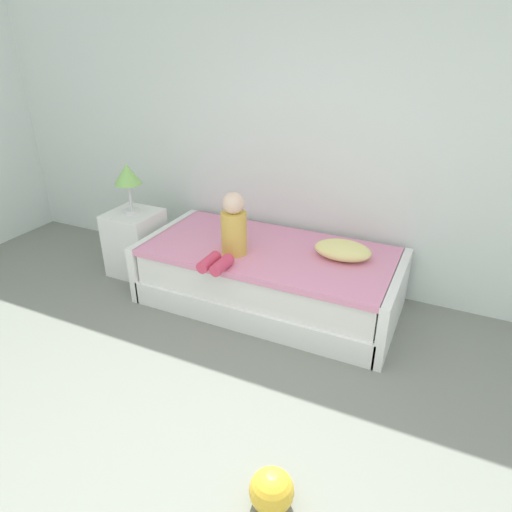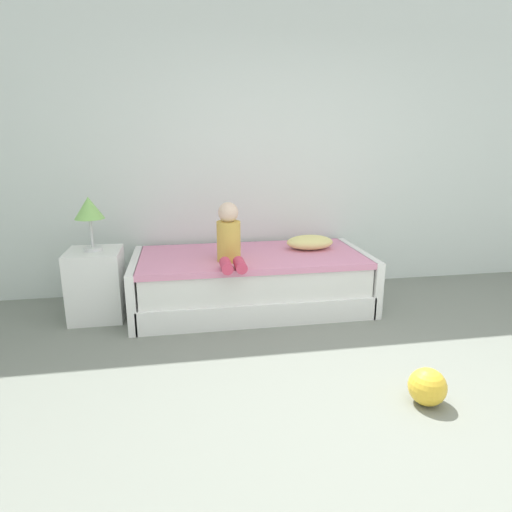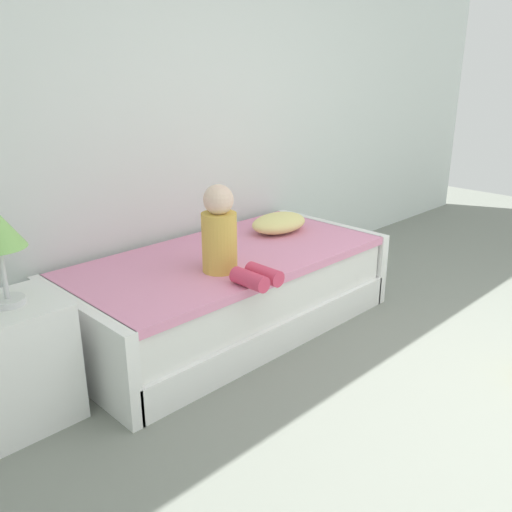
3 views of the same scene
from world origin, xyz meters
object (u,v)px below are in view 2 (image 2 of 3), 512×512
table_lamp (89,211)px  toy_ball (427,387)px  nightstand (96,284)px  child_figure (229,239)px  pillow (310,242)px  bed (251,281)px

table_lamp → toy_ball: size_ratio=2.05×
nightstand → toy_ball: size_ratio=2.73×
child_figure → pillow: child_figure is taller
pillow → toy_ball: pillow is taller
nightstand → bed: bearing=1.0°
child_figure → toy_ball: child_figure is taller
nightstand → child_figure: 1.22m
table_lamp → bed: bearing=1.0°
table_lamp → toy_ball: (2.11, -1.67, -0.83)m
toy_ball → table_lamp: bearing=141.6°
pillow → toy_ball: (0.19, -1.80, -0.45)m
nightstand → table_lamp: size_ratio=1.33×
table_lamp → pillow: 1.96m
child_figure → bed: bearing=45.8°
toy_ball → nightstand: bearing=141.6°
child_figure → toy_ball: (0.99, -1.47, -0.59)m
bed → child_figure: (-0.22, -0.23, 0.46)m
child_figure → pillow: bearing=22.4°
nightstand → table_lamp: bearing=0.0°
child_figure → toy_ball: 1.87m
nightstand → pillow: (1.92, 0.12, 0.26)m
bed → table_lamp: 1.52m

